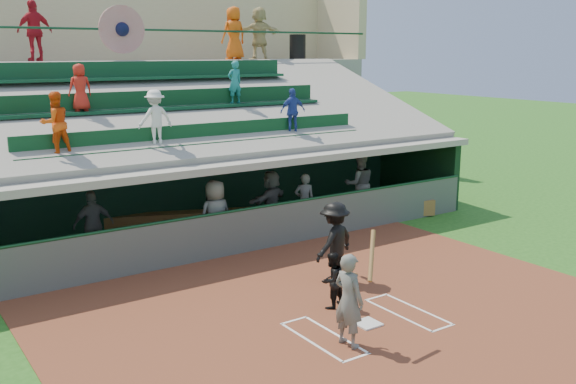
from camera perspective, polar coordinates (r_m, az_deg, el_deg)
ground at (r=12.14m, az=7.07°, el=-11.68°), size 100.00×100.00×0.00m
dirt_slab at (r=12.48m, az=5.54°, el=-10.89°), size 11.00×9.00×0.02m
home_plate at (r=12.12m, az=7.07°, el=-11.52°), size 0.43×0.43×0.03m
batters_box_chalk at (r=12.13m, az=7.07°, el=-11.58°), size 2.65×1.85×0.01m
dugout_floor at (r=17.45m, az=-7.68°, el=-4.04°), size 16.00×3.50×0.04m
concourse_slab at (r=23.14m, az=-15.40°, el=5.46°), size 20.00×3.00×4.60m
grandstand at (r=20.36m, az=-12.66°, el=4.59°), size 20.40×10.40×7.80m
batter_at_plate at (r=11.00m, az=5.46°, el=-9.47°), size 0.87×0.75×1.95m
catcher at (r=12.61m, az=3.90°, el=-7.83°), size 0.63×0.54×1.12m
home_umpire at (r=13.93m, az=4.15°, el=-4.45°), size 1.28×0.96×1.76m
dugout_bench at (r=18.28m, az=-10.16°, el=-2.54°), size 14.75×6.16×0.47m
dugout_player_b at (r=16.07m, az=-16.90°, el=-2.78°), size 0.98×0.42×1.65m
dugout_player_c at (r=15.93m, az=-6.45°, el=-2.15°), size 0.92×0.64×1.81m
dugout_player_d at (r=17.79m, az=-1.50°, el=-0.75°), size 1.63×1.08×1.68m
dugout_player_e at (r=18.04m, az=1.47°, el=-0.77°), size 0.67×0.58×1.55m
dugout_player_f at (r=19.56m, az=6.37°, el=0.71°), size 1.13×1.03×1.89m
trash_bin at (r=26.11m, az=0.85°, el=12.77°), size 0.64×0.64×0.96m
concourse_staff_a at (r=22.00m, az=-21.59°, el=13.17°), size 1.17×0.66×1.88m
concourse_staff_b at (r=23.60m, az=-4.84°, el=13.87°), size 0.93×0.62×1.88m
concourse_staff_c at (r=24.44m, az=-2.59°, el=13.89°), size 1.86×0.94×1.91m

